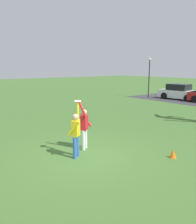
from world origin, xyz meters
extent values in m
plane|color=#426B2D|center=(0.00, 0.00, 0.00)|extent=(120.00, 120.00, 0.00)
cylinder|color=#3366B7|center=(-0.06, -0.40, 0.41)|extent=(0.14, 0.14, 0.82)
cylinder|color=#3366B7|center=(-0.21, -0.19, 0.41)|extent=(0.14, 0.14, 0.82)
cube|color=gold|center=(-0.14, -0.30, 1.12)|extent=(0.39, 0.42, 0.60)
sphere|color=tan|center=(-0.14, -0.30, 1.53)|extent=(0.23, 0.23, 0.23)
cylinder|color=gold|center=(0.00, -0.48, 1.17)|extent=(0.42, 0.35, 0.59)
cylinder|color=gold|center=(-0.27, -0.12, 1.75)|extent=(0.09, 0.09, 0.66)
cylinder|color=silver|center=(-0.77, 0.57, 0.41)|extent=(0.14, 0.14, 0.82)
cylinder|color=silver|center=(-0.62, 0.36, 0.41)|extent=(0.14, 0.14, 0.82)
cube|color=red|center=(-0.69, 0.47, 1.12)|extent=(0.39, 0.42, 0.60)
sphere|color=tan|center=(-0.69, 0.47, 1.53)|extent=(0.23, 0.23, 0.23)
cylinder|color=red|center=(-0.83, 0.65, 1.17)|extent=(0.42, 0.35, 0.59)
cylinder|color=red|center=(-0.56, 0.28, 1.72)|extent=(0.31, 0.25, 0.65)
cylinder|color=white|center=(-0.27, -0.12, 2.09)|extent=(0.26, 0.26, 0.02)
cube|color=white|center=(-7.08, 16.89, 0.55)|extent=(4.26, 2.22, 0.80)
cube|color=black|center=(-7.23, 16.88, 1.27)|extent=(2.26, 1.85, 0.64)
cylinder|color=black|center=(-5.91, 17.93, 0.33)|extent=(0.68, 0.29, 0.66)
cylinder|color=black|center=(-5.73, 16.12, 0.33)|extent=(0.68, 0.29, 0.66)
cylinder|color=black|center=(-8.44, 17.67, 0.33)|extent=(0.68, 0.29, 0.66)
cylinder|color=black|center=(-8.25, 15.86, 0.33)|extent=(0.68, 0.29, 0.66)
cylinder|color=black|center=(-4.84, 15.94, 0.33)|extent=(0.68, 0.29, 0.66)
cylinder|color=#2D2D33|center=(-9.84, 15.22, 2.00)|extent=(0.12, 0.12, 4.00)
sphere|color=silver|center=(-9.84, 15.22, 4.12)|extent=(0.28, 0.28, 0.28)
cone|color=orange|center=(2.13, 2.51, 0.16)|extent=(0.26, 0.26, 0.32)
camera|label=1|loc=(6.96, -4.77, 3.33)|focal=37.74mm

